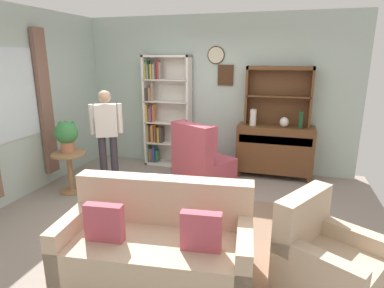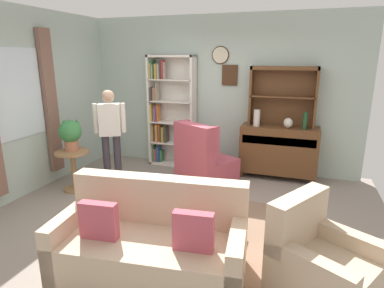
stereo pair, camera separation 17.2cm
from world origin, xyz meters
name	(u,v)px [view 2 (the right image)]	position (x,y,z in m)	size (l,w,h in m)	color
ground_plane	(180,215)	(0.00, 0.00, -0.01)	(5.40, 4.60, 0.02)	gray
wall_back	(221,94)	(0.00, 2.13, 1.41)	(5.00, 0.09, 2.80)	#ADC1B7
wall_left	(21,103)	(-2.52, -0.01, 1.40)	(0.16, 4.20, 2.80)	#ADC1B7
area_rug	(187,227)	(0.20, -0.30, 0.00)	(2.68, 2.04, 0.01)	#846651
bookshelf	(169,112)	(-0.97, 1.95, 1.05)	(0.90, 0.30, 2.10)	silver
sideboard	(278,150)	(1.12, 1.86, 0.51)	(1.30, 0.45, 0.92)	brown
sideboard_hutch	(283,88)	(1.12, 1.97, 1.56)	(1.10, 0.26, 1.00)	brown
vase_tall	(257,118)	(0.73, 1.78, 1.06)	(0.11, 0.11, 0.28)	beige
vase_round	(288,123)	(1.25, 1.79, 1.01)	(0.15, 0.15, 0.17)	beige
bottle_wine	(305,121)	(1.51, 1.77, 1.06)	(0.07, 0.07, 0.28)	#194223
couch_floral	(152,243)	(0.17, -1.21, 0.31)	(1.89, 1.05, 0.90)	#C6AD8E
armchair_floral	(320,265)	(1.71, -1.01, 0.29)	(1.05, 1.04, 0.88)	#C6AD8E
wingback_chair	(203,162)	(-0.03, 1.17, 0.38)	(1.07, 1.08, 1.05)	#B74C5B
plant_stand	(73,166)	(-1.90, 0.25, 0.39)	(0.52, 0.52, 0.64)	#997047
potted_plant_large	(70,133)	(-1.95, 0.30, 0.92)	(0.35, 0.35, 0.48)	#AD6B4C
potted_plant_small	(96,182)	(-1.49, 0.24, 0.18)	(0.23, 0.23, 0.31)	#AD6B4C
person_reading	(110,130)	(-1.50, 0.74, 0.91)	(0.50, 0.34, 1.56)	#38333D
coffee_table	(199,206)	(0.38, -0.36, 0.35)	(0.80, 0.50, 0.42)	brown
book_stack	(199,199)	(0.38, -0.36, 0.44)	(0.20, 0.13, 0.05)	#723F7F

